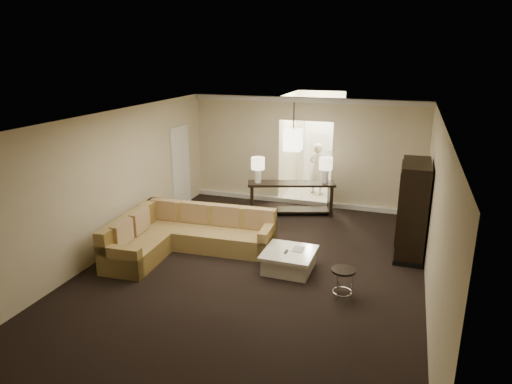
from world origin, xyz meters
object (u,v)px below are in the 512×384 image
(coffee_table, at_px, (289,260))
(drink_table, at_px, (343,277))
(armoire, at_px, (412,211))
(person, at_px, (318,166))
(sectional_sofa, at_px, (184,235))
(console_table, at_px, (291,195))

(coffee_table, bearing_deg, drink_table, -31.55)
(armoire, distance_m, person, 4.26)
(sectional_sofa, height_order, console_table, sectional_sofa)
(console_table, distance_m, person, 1.97)
(console_table, xyz_separation_m, person, (0.27, 1.92, 0.32))
(drink_table, bearing_deg, sectional_sofa, 166.29)
(person, bearing_deg, coffee_table, 114.56)
(sectional_sofa, height_order, coffee_table, sectional_sofa)
(coffee_table, relative_size, person, 0.58)
(coffee_table, distance_m, console_table, 3.05)
(sectional_sofa, distance_m, drink_table, 3.40)
(coffee_table, height_order, person, person)
(armoire, bearing_deg, drink_table, -115.50)
(console_table, xyz_separation_m, armoire, (2.81, -1.50, 0.41))
(coffee_table, distance_m, person, 4.93)
(coffee_table, xyz_separation_m, person, (-0.45, 4.87, 0.62))
(drink_table, relative_size, person, 0.31)
(console_table, height_order, person, person)
(armoire, xyz_separation_m, person, (-2.54, 3.42, -0.09))
(sectional_sofa, relative_size, drink_table, 5.79)
(coffee_table, relative_size, drink_table, 1.90)
(coffee_table, height_order, armoire, armoire)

